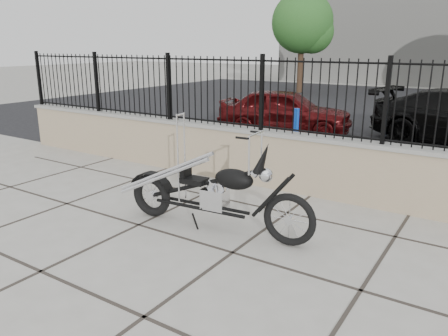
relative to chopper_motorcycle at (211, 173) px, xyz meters
The scene contains 8 objects.
ground_plane 1.07m from the chopper_motorcycle, 36.23° to the right, with size 90.00×90.00×0.00m, color #99968E.
parking_lot 12.10m from the chopper_motorcycle, 87.14° to the left, with size 30.00×30.00×0.00m, color black.
retaining_wall 2.16m from the chopper_motorcycle, 73.68° to the left, with size 14.00×0.36×0.96m, color gray.
iron_fence 2.29m from the chopper_motorcycle, 73.68° to the left, with size 14.00×0.08×1.20m, color black.
chopper_motorcycle is the anchor object (origin of this frame).
car_red 6.76m from the chopper_motorcycle, 107.40° to the left, with size 1.44×3.58×1.22m, color #41090A.
bollard_a 4.66m from the chopper_motorcycle, 100.52° to the left, with size 0.12×0.12×0.99m, color #0C4CB7.
tree_left 17.87m from the chopper_motorcycle, 109.90° to the left, with size 3.00×3.00×5.06m.
Camera 1 is at (2.45, -3.95, 2.35)m, focal length 35.00 mm.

